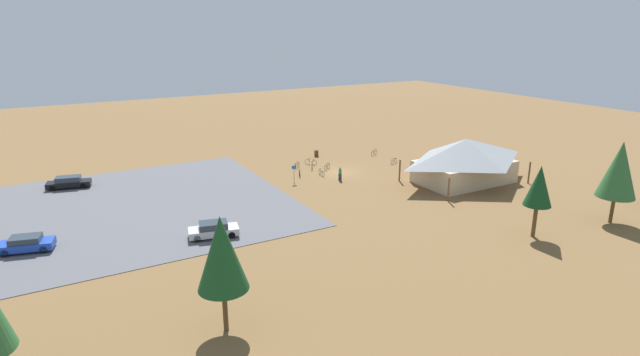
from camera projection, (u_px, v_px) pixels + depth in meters
ground at (339, 172)px, 65.62m from camera, size 160.00×160.00×0.00m
parking_lot_asphalt at (114, 210)px, 52.23m from camera, size 35.29×29.60×0.05m
bike_pavilion at (465, 158)px, 60.70m from camera, size 13.13×8.71×5.34m
trash_bin at (316, 153)px, 73.32m from camera, size 0.60×0.60×0.90m
lot_sign at (294, 171)px, 60.99m from camera, size 0.56×0.08×2.20m
pine_midwest at (539, 186)px, 44.56m from camera, size 2.42×2.42×6.59m
pine_east at (619, 170)px, 47.57m from camera, size 3.49×3.49×7.99m
pine_west at (222, 253)px, 30.41m from camera, size 3.14×3.14×7.62m
bicycle_black_edge_north at (297, 165)px, 67.45m from camera, size 1.37×1.01×0.78m
bicycle_blue_yard_right at (321, 173)px, 64.00m from camera, size 0.48×1.70×0.84m
bicycle_teal_mid_cluster at (311, 162)px, 68.91m from camera, size 1.10×1.41×0.85m
bicycle_silver_back_row at (394, 161)px, 69.52m from camera, size 1.54×0.72×0.80m
bicycle_white_front_row at (300, 174)px, 63.56m from camera, size 0.73×1.60×0.82m
bicycle_orange_yard_center at (374, 153)px, 73.95m from camera, size 1.57×0.81×0.87m
bicycle_purple_trailside at (312, 167)px, 66.75m from camera, size 0.92×1.53×0.79m
bicycle_green_yard_front at (327, 167)px, 66.58m from camera, size 1.40×1.02×0.85m
car_black_mid_lot at (69, 182)px, 59.08m from camera, size 5.00×2.74×1.37m
car_blue_near_entry at (26, 244)px, 42.64m from camera, size 4.55×2.81×1.34m
car_silver_back_corner at (214, 230)px, 45.52m from camera, size 4.69×2.80×1.40m
visitor_near_lot at (340, 173)px, 62.03m from camera, size 0.36×0.38×1.68m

